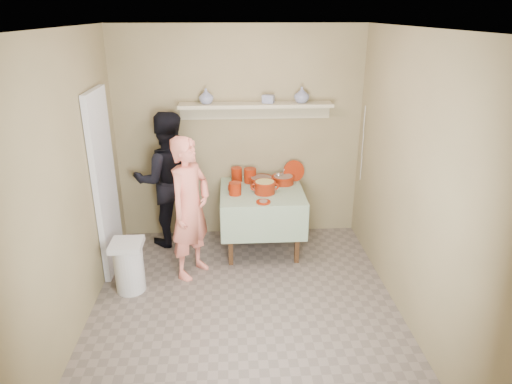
{
  "coord_description": "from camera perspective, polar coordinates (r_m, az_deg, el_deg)",
  "views": [
    {
      "loc": [
        -0.11,
        -3.7,
        2.72
      ],
      "look_at": [
        0.15,
        0.75,
        0.95
      ],
      "focal_mm": 32.0,
      "sensor_mm": 36.0,
      "label": 1
    }
  ],
  "objects": [
    {
      "name": "cazuela_rice",
      "position": [
        5.25,
        1.09,
        0.73
      ],
      "size": [
        0.33,
        0.25,
        0.14
      ],
      "color": "#6A0F01",
      "rests_on": "serving_table"
    },
    {
      "name": "wall_shelf",
      "position": [
        5.46,
        -0.04,
        10.62
      ],
      "size": [
        1.8,
        0.25,
        0.21
      ],
      "color": "#B9AE89",
      "rests_on": "room_shell"
    },
    {
      "name": "cazuela_meat_b",
      "position": [
        5.56,
        3.42,
        1.63
      ],
      "size": [
        0.28,
        0.28,
        0.1
      ],
      "color": "#6A0F01",
      "rests_on": "serving_table"
    },
    {
      "name": "propped_lid",
      "position": [
        5.66,
        4.75,
        2.62
      ],
      "size": [
        0.28,
        0.15,
        0.26
      ],
      "primitive_type": "cylinder",
      "rotation": [
        1.28,
        0.0,
        0.2
      ],
      "color": "maroon",
      "rests_on": "serving_table"
    },
    {
      "name": "ground",
      "position": [
        4.6,
        -1.36,
        -14.66
      ],
      "size": [
        3.5,
        3.5,
        0.0
      ],
      "primitive_type": "plane",
      "color": "#706258",
      "rests_on": "ground"
    },
    {
      "name": "vase_right",
      "position": [
        5.47,
        5.74,
        11.99
      ],
      "size": [
        0.19,
        0.19,
        0.18
      ],
      "primitive_type": "imported",
      "rotation": [
        0.0,
        0.0,
        0.06
      ],
      "color": "navy",
      "rests_on": "wall_shelf"
    },
    {
      "name": "vase_left",
      "position": [
        5.41,
        -6.25,
        11.82
      ],
      "size": [
        0.24,
        0.24,
        0.17
      ],
      "primitive_type": "imported",
      "rotation": [
        0.0,
        0.0,
        0.79
      ],
      "color": "navy",
      "rests_on": "wall_shelf"
    },
    {
      "name": "serving_table",
      "position": [
        5.41,
        0.73,
        -0.94
      ],
      "size": [
        0.97,
        0.97,
        0.76
      ],
      "color": "#4C2D16",
      "rests_on": "ground"
    },
    {
      "name": "empty_bowl",
      "position": [
        5.38,
        -2.69,
        0.56
      ],
      "size": [
        0.16,
        0.16,
        0.05
      ],
      "primitive_type": "cylinder",
      "color": "maroon",
      "rests_on": "serving_table"
    },
    {
      "name": "plate_stack_a",
      "position": [
        5.62,
        -2.44,
        2.19
      ],
      "size": [
        0.13,
        0.13,
        0.18
      ],
      "primitive_type": "cylinder",
      "color": "maroon",
      "rests_on": "serving_table"
    },
    {
      "name": "plate_stack_b",
      "position": [
        5.58,
        -0.74,
        2.07
      ],
      "size": [
        0.15,
        0.15,
        0.18
      ],
      "primitive_type": "cylinder",
      "color": "maroon",
      "rests_on": "serving_table"
    },
    {
      "name": "room_shell",
      "position": [
        3.86,
        -1.57,
        4.95
      ],
      "size": [
        3.04,
        3.54,
        2.62
      ],
      "color": "#928459",
      "rests_on": "ground"
    },
    {
      "name": "cazuela_meat_a",
      "position": [
        5.5,
        0.65,
        1.44
      ],
      "size": [
        0.3,
        0.3,
        0.1
      ],
      "color": "#6A0F01",
      "rests_on": "serving_table"
    },
    {
      "name": "ladle",
      "position": [
        5.53,
        2.86,
        2.11
      ],
      "size": [
        0.08,
        0.26,
        0.19
      ],
      "color": "silver",
      "rests_on": "cazuela_meat_b"
    },
    {
      "name": "trash_bin",
      "position": [
        4.92,
        -15.6,
        -8.91
      ],
      "size": [
        0.32,
        0.32,
        0.56
      ],
      "color": "silver",
      "rests_on": "ground"
    },
    {
      "name": "front_plate",
      "position": [
        5.01,
        0.93,
        -1.24
      ],
      "size": [
        0.16,
        0.16,
        0.03
      ],
      "color": "maroon",
      "rests_on": "serving_table"
    },
    {
      "name": "bowl_stack",
      "position": [
        5.21,
        -2.64,
        0.42
      ],
      "size": [
        0.14,
        0.14,
        0.14
      ],
      "primitive_type": "cylinder",
      "color": "maroon",
      "rests_on": "serving_table"
    },
    {
      "name": "tile_panel",
      "position": [
        5.14,
        -18.37,
        0.95
      ],
      "size": [
        0.06,
        0.7,
        2.0
      ],
      "primitive_type": "cube",
      "color": "silver",
      "rests_on": "ground"
    },
    {
      "name": "person_cook",
      "position": [
        4.87,
        -8.24,
        -2.03
      ],
      "size": [
        0.63,
        0.68,
        1.56
      ],
      "primitive_type": "imported",
      "rotation": [
        0.0,
        0.0,
        0.99
      ],
      "color": "#ED7B66",
      "rests_on": "ground"
    },
    {
      "name": "electrical_cord",
      "position": [
        5.61,
        13.2,
        5.9
      ],
      "size": [
        0.01,
        0.05,
        0.9
      ],
      "color": "silver",
      "rests_on": "wall_shelf"
    },
    {
      "name": "person_helper",
      "position": [
        5.6,
        -10.99,
        1.51
      ],
      "size": [
        0.92,
        0.78,
        1.66
      ],
      "primitive_type": "imported",
      "rotation": [
        0.0,
        0.0,
        -2.94
      ],
      "color": "black",
      "rests_on": "ground"
    },
    {
      "name": "ceramic_box",
      "position": [
        5.43,
        1.55,
        11.55
      ],
      "size": [
        0.16,
        0.13,
        0.09
      ],
      "primitive_type": "cube",
      "rotation": [
        0.0,
        0.0,
        -0.33
      ],
      "color": "navy",
      "rests_on": "wall_shelf"
    }
  ]
}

